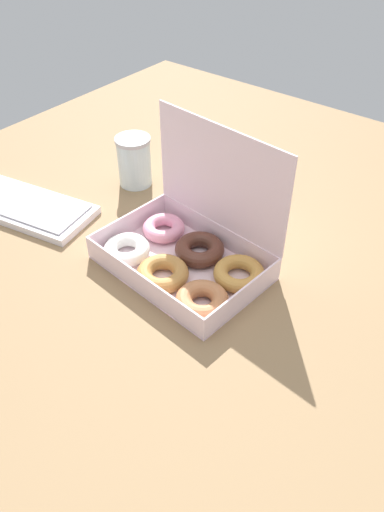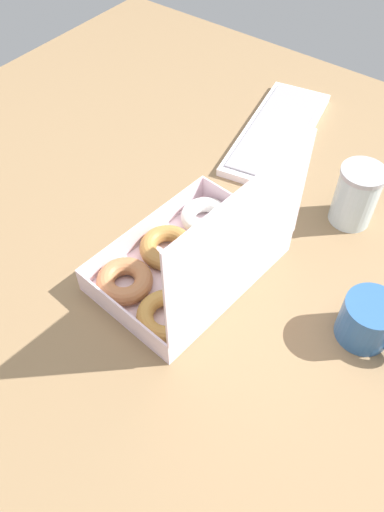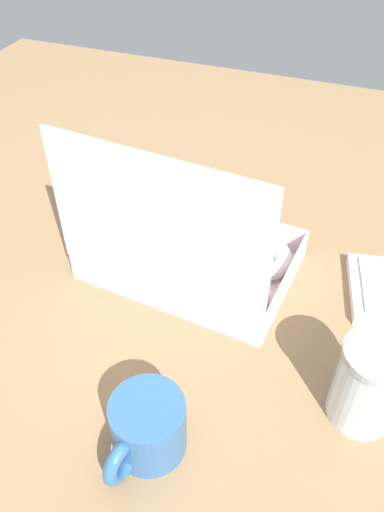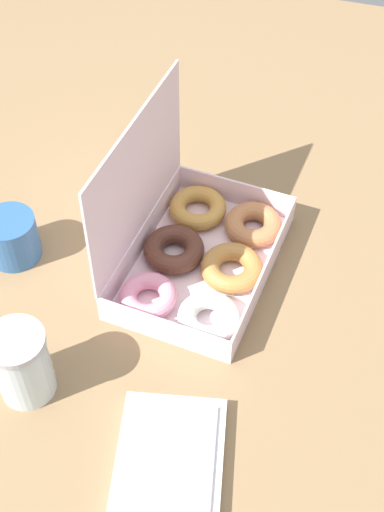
{
  "view_description": "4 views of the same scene",
  "coord_description": "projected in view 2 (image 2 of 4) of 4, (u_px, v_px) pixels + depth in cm",
  "views": [
    {
      "loc": [
        44.61,
        -63.31,
        70.33
      ],
      "look_at": [
        -3.76,
        -2.01,
        3.61
      ],
      "focal_mm": 35.0,
      "sensor_mm": 36.0,
      "label": 1
    },
    {
      "loc": [
        40.86,
        32.74,
        74.49
      ],
      "look_at": [
        -6.84,
        -3.05,
        2.75
      ],
      "focal_mm": 35.0,
      "sensor_mm": 36.0,
      "label": 2
    },
    {
      "loc": [
        -28.07,
        56.23,
        59.91
      ],
      "look_at": [
        -5.6,
        -3.34,
        2.24
      ],
      "focal_mm": 35.0,
      "sensor_mm": 36.0,
      "label": 3
    },
    {
      "loc": [
        -82.61,
        -24.24,
        94.97
      ],
      "look_at": [
        -5.57,
        -1.24,
        2.0
      ],
      "focal_mm": 50.0,
      "sensor_mm": 36.0,
      "label": 4
    }
  ],
  "objects": [
    {
      "name": "donut_box",
      "position": [
        190.0,
        262.0,
        0.91
      ],
      "size": [
        35.88,
        26.91,
        28.48
      ],
      "color": "white",
      "rests_on": "ground_plane"
    },
    {
      "name": "ground_plane",
      "position": [
        183.0,
        300.0,
        0.92
      ],
      "size": [
        180.0,
        180.0,
        2.0
      ],
      "primitive_type": "cube",
      "color": "#8E6F4B"
    },
    {
      "name": "glass_jar",
      "position": [
        356.0,
        196.0,
        0.98
      ],
      "size": [
        8.87,
        8.87,
        12.87
      ],
      "color": "silver",
      "rests_on": "ground_plane"
    },
    {
      "name": "keyboard",
      "position": [
        278.0,
        132.0,
        1.2
      ],
      "size": [
        41.77,
        22.44,
        2.2
      ],
      "color": "white",
      "rests_on": "ground_plane"
    },
    {
      "name": "coffee_mug",
      "position": [
        369.0,
        321.0,
        0.82
      ],
      "size": [
        9.19,
        12.71,
        8.48
      ],
      "color": "#2F5E98",
      "rests_on": "ground_plane"
    }
  ]
}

